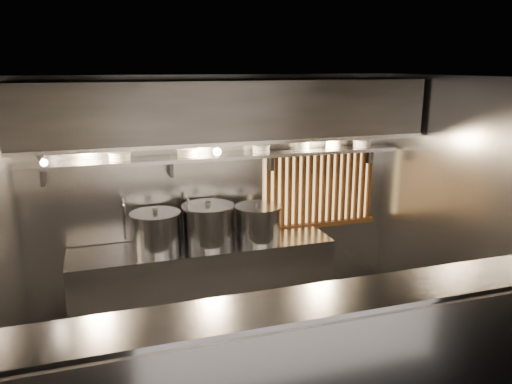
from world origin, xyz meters
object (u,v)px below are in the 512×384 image
heat_lamp (40,156)px  stock_pot_left (208,224)px  stock_pot_mid (258,223)px  pendant_bulb (217,152)px  stock_pot_right (156,231)px

heat_lamp → stock_pot_left: heat_lamp is taller
stock_pot_left → stock_pot_mid: bearing=-4.6°
stock_pot_left → stock_pot_mid: size_ratio=1.25×
heat_lamp → pendant_bulb: size_ratio=1.87×
stock_pot_left → stock_pot_right: size_ratio=1.05×
pendant_bulb → stock_pot_mid: size_ratio=0.30×
pendant_bulb → stock_pot_left: bearing=-161.8°
heat_lamp → stock_pot_mid: (2.25, 0.26, -0.96)m
heat_lamp → stock_pot_right: bearing=16.5°
heat_lamp → stock_pot_right: size_ratio=0.47×
heat_lamp → stock_pot_mid: 2.46m
pendant_bulb → stock_pot_right: bearing=-177.6°
stock_pot_right → stock_pot_mid: bearing=-2.9°
pendant_bulb → stock_pot_left: size_ratio=0.24×
pendant_bulb → stock_pot_mid: (0.45, -0.09, -0.85)m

